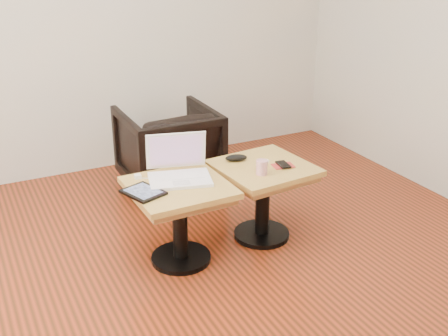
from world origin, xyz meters
name	(u,v)px	position (x,y,z in m)	size (l,w,h in m)	color
room_shell	(202,62)	(0.00, 0.00, 1.35)	(4.52, 4.52, 2.71)	#451F0D
side_table_left	(179,204)	(0.09, 0.55, 0.38)	(0.58, 0.58, 0.51)	black
side_table_right	(263,184)	(0.69, 0.58, 0.38)	(0.61, 0.61, 0.51)	black
laptop	(179,170)	(0.13, 0.65, 0.56)	(0.43, 0.39, 0.26)	white
tablet	(143,192)	(-0.14, 0.53, 0.52)	(0.24, 0.27, 0.02)	black
charging_adapter	(138,176)	(-0.09, 0.75, 0.52)	(0.04, 0.04, 0.02)	white
glasses_case	(236,158)	(0.56, 0.73, 0.54)	(0.14, 0.06, 0.04)	black
striped_cup	(262,167)	(0.60, 0.47, 0.56)	(0.07, 0.07, 0.09)	#BC3C52
earbuds_tangle	(265,161)	(0.72, 0.63, 0.52)	(0.08, 0.05, 0.02)	white
phone_on_sleeve	(283,165)	(0.79, 0.52, 0.52)	(0.14, 0.13, 0.02)	maroon
armchair	(168,148)	(0.44, 1.61, 0.32)	(0.69, 0.71, 0.65)	black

